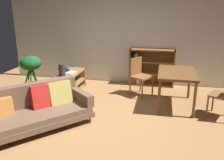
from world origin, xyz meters
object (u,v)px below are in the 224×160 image
(fabric_couch, at_px, (36,108))
(open_laptop, at_px, (68,71))
(potted_floor_plant, at_px, (31,68))
(bookshelf, at_px, (149,68))
(media_console, at_px, (69,84))
(desk_speaker, at_px, (62,70))
(dining_chair_near, at_px, (139,74))
(dining_table, at_px, (177,76))

(fabric_couch, xyz_separation_m, open_laptop, (-0.13, 1.86, 0.18))
(potted_floor_plant, height_order, bookshelf, bookshelf)
(media_console, xyz_separation_m, open_laptop, (-0.04, 0.09, 0.29))
(desk_speaker, bearing_deg, dining_chair_near, 14.92)
(potted_floor_plant, relative_size, dining_table, 0.77)
(dining_table, bearing_deg, open_laptop, 171.52)
(dining_table, height_order, bookshelf, bookshelf)
(media_console, relative_size, open_laptop, 3.01)
(open_laptop, height_order, dining_chair_near, dining_chair_near)
(open_laptop, xyz_separation_m, bookshelf, (1.94, 1.00, -0.04))
(desk_speaker, relative_size, dining_table, 0.24)
(desk_speaker, height_order, dining_table, desk_speaker)
(media_console, bearing_deg, bookshelf, 29.96)
(media_console, bearing_deg, fabric_couch, -87.16)
(desk_speaker, bearing_deg, potted_floor_plant, 170.45)
(desk_speaker, xyz_separation_m, bookshelf, (1.96, 1.33, -0.16))
(potted_floor_plant, bearing_deg, open_laptop, 10.85)
(fabric_couch, relative_size, open_laptop, 4.53)
(media_console, bearing_deg, desk_speaker, -105.16)
(potted_floor_plant, relative_size, bookshelf, 0.77)
(dining_table, bearing_deg, media_console, 173.42)
(media_console, height_order, dining_table, dining_table)
(desk_speaker, relative_size, dining_chair_near, 0.32)
(potted_floor_plant, bearing_deg, dining_chair_near, 6.92)
(media_console, relative_size, potted_floor_plant, 1.40)
(open_laptop, relative_size, potted_floor_plant, 0.46)
(dining_chair_near, xyz_separation_m, bookshelf, (0.17, 0.85, -0.03))
(dining_table, distance_m, dining_chair_near, 1.01)
(dining_table, bearing_deg, desk_speaker, 178.65)
(fabric_couch, bearing_deg, media_console, 92.84)
(dining_table, relative_size, bookshelf, 0.99)
(bookshelf, bearing_deg, dining_chair_near, -101.54)
(open_laptop, bearing_deg, desk_speaker, -93.54)
(media_console, bearing_deg, dining_table, -6.58)
(fabric_couch, height_order, desk_speaker, desk_speaker)
(potted_floor_plant, bearing_deg, desk_speaker, -9.55)
(desk_speaker, distance_m, bookshelf, 2.38)
(open_laptop, distance_m, dining_chair_near, 1.78)
(media_console, height_order, potted_floor_plant, potted_floor_plant)
(bookshelf, bearing_deg, potted_floor_plant, -157.61)
(open_laptop, height_order, dining_table, dining_table)
(desk_speaker, height_order, bookshelf, bookshelf)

